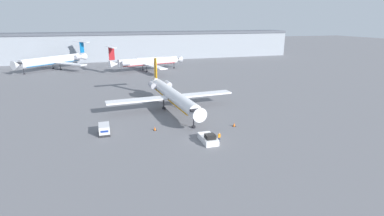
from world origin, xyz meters
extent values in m
plane|color=slate|center=(0.00, 0.00, 0.00)|extent=(600.00, 600.00, 0.00)
cube|color=#8C939E|center=(0.00, 120.00, 6.60)|extent=(180.00, 16.00, 13.20)
cube|color=#4C515B|center=(0.00, 120.00, 13.80)|extent=(180.00, 16.80, 1.20)
cylinder|color=white|center=(-1.11, 19.99, 3.57)|extent=(4.73, 27.67, 2.83)
cone|color=white|center=(-0.08, 5.13, 3.57)|extent=(2.98, 2.45, 2.83)
cube|color=black|center=(-0.14, 6.03, 4.06)|extent=(2.45, 0.87, 0.44)
cone|color=white|center=(-2.18, 35.28, 3.57)|extent=(2.76, 3.28, 2.55)
cube|color=orange|center=(-1.11, 19.99, 2.65)|extent=(4.26, 24.90, 0.20)
cube|color=white|center=(7.10, 21.94, 2.93)|extent=(14.00, 4.02, 0.36)
cube|color=white|center=(-9.51, 20.79, 2.93)|extent=(14.00, 4.02, 0.36)
cylinder|color=#ADADB7|center=(0.19, 31.68, 3.92)|extent=(1.77, 3.34, 1.55)
cylinder|color=#ADADB7|center=(-4.02, 31.38, 3.92)|extent=(1.77, 3.34, 1.55)
cube|color=orange|center=(-2.22, 35.90, 7.81)|extent=(0.39, 2.21, 5.65)
cube|color=white|center=(-2.22, 35.90, 10.64)|extent=(10.28, 2.50, 0.20)
cylinder|color=black|center=(-0.23, 7.25, 1.08)|extent=(0.24, 0.24, 2.15)
cylinder|color=black|center=(-0.23, 7.25, 0.20)|extent=(0.80, 0.80, 0.40)
cylinder|color=black|center=(-3.08, 21.84, 1.08)|extent=(0.24, 0.24, 2.15)
cylinder|color=black|center=(-3.08, 21.84, 0.20)|extent=(0.80, 0.80, 0.40)
cylinder|color=black|center=(0.58, 22.09, 1.08)|extent=(0.24, 0.24, 2.15)
cylinder|color=black|center=(0.58, 22.09, 0.20)|extent=(0.80, 0.80, 0.40)
cube|color=silver|center=(0.04, -0.23, 0.53)|extent=(2.33, 4.79, 1.06)
cube|color=black|center=(0.04, -1.28, 1.41)|extent=(1.63, 1.72, 0.70)
cube|color=black|center=(0.04, 2.07, 0.37)|extent=(2.10, 0.30, 0.64)
cube|color=#232326|center=(-17.13, 9.02, 0.23)|extent=(1.93, 3.60, 0.45)
cube|color=silver|center=(-17.13, 9.02, 1.16)|extent=(1.93, 3.60, 1.41)
cube|color=navy|center=(-17.13, 7.20, 1.16)|extent=(1.35, 0.04, 0.36)
cube|color=#232838|center=(1.94, -0.72, 0.40)|extent=(0.32, 0.20, 0.80)
cube|color=orange|center=(1.94, -0.72, 1.11)|extent=(0.40, 0.24, 0.63)
sphere|color=tan|center=(1.94, -0.72, 1.54)|extent=(0.23, 0.23, 0.23)
cube|color=black|center=(-7.80, 8.16, 0.02)|extent=(0.61, 0.61, 0.04)
cone|color=orange|center=(-7.80, 8.16, 0.40)|extent=(0.44, 0.44, 0.72)
cube|color=black|center=(7.80, 5.68, 0.02)|extent=(0.65, 0.65, 0.04)
cone|color=orange|center=(7.80, 5.68, 0.39)|extent=(0.46, 0.46, 0.70)
cylinder|color=white|center=(-36.05, 93.46, 3.93)|extent=(22.48, 21.26, 3.64)
cone|color=white|center=(-47.12, 83.17, 3.93)|extent=(4.61, 4.65, 3.64)
cube|color=black|center=(-46.27, 83.96, 4.57)|extent=(2.62, 2.74, 0.44)
cone|color=white|center=(-24.59, 104.12, 3.93)|extent=(5.16, 5.12, 3.28)
cube|color=#0C5999|center=(-36.05, 93.46, 2.75)|extent=(20.23, 19.13, 0.20)
cube|color=white|center=(-28.30, 87.12, 3.11)|extent=(13.37, 14.04, 0.36)
cube|color=white|center=(-41.81, 101.65, 3.11)|extent=(13.37, 14.04, 0.36)
cylinder|color=#ADADB7|center=(-25.80, 99.28, 4.38)|extent=(3.56, 3.51, 2.00)
cylinder|color=#ADADB7|center=(-29.50, 103.26, 4.38)|extent=(3.56, 3.51, 2.00)
cube|color=#0C5999|center=(-24.00, 104.66, 8.25)|extent=(1.77, 1.67, 5.00)
cube|color=white|center=(-24.00, 104.66, 10.75)|extent=(7.45, 7.82, 0.20)
cylinder|color=black|center=(-45.32, 84.84, 1.05)|extent=(0.24, 0.24, 2.11)
cylinder|color=black|center=(-45.32, 84.84, 0.20)|extent=(0.80, 0.80, 0.40)
cylinder|color=black|center=(-36.22, 96.53, 1.05)|extent=(0.24, 0.24, 2.11)
cylinder|color=black|center=(-36.22, 96.53, 0.20)|extent=(0.80, 0.80, 0.40)
cylinder|color=black|center=(-33.00, 93.06, 1.05)|extent=(0.24, 0.24, 2.11)
cylinder|color=black|center=(-33.00, 93.06, 0.20)|extent=(0.80, 0.80, 0.40)
cylinder|color=white|center=(2.93, 79.27, 3.76)|extent=(25.75, 9.20, 3.28)
cone|color=white|center=(16.69, 82.58, 3.76)|extent=(3.32, 3.81, 3.28)
cube|color=black|center=(15.67, 82.34, 4.34)|extent=(1.33, 2.88, 0.44)
cone|color=white|center=(-11.32, 75.84, 3.76)|extent=(4.20, 3.72, 2.96)
cube|color=maroon|center=(2.93, 79.27, 2.70)|extent=(23.17, 8.28, 0.20)
cube|color=white|center=(-0.53, 88.13, 3.02)|extent=(6.75, 15.88, 0.36)
cube|color=white|center=(3.88, 69.81, 3.02)|extent=(6.75, 15.88, 0.36)
cylinder|color=#ADADB7|center=(-8.16, 79.22, 4.17)|extent=(3.38, 2.65, 2.00)
cylinder|color=#ADADB7|center=(-6.97, 74.28, 4.17)|extent=(3.38, 2.65, 2.00)
cube|color=maroon|center=(-12.02, 75.67, 7.90)|extent=(2.20, 0.75, 5.00)
cube|color=white|center=(-12.02, 75.67, 10.40)|extent=(3.85, 9.17, 0.20)
cylinder|color=black|center=(14.44, 82.04, 1.06)|extent=(0.24, 0.24, 2.12)
cylinder|color=black|center=(14.44, 82.04, 0.20)|extent=(0.80, 0.80, 0.40)
cylinder|color=black|center=(1.59, 76.75, 1.06)|extent=(0.24, 0.24, 2.12)
cylinder|color=black|center=(1.59, 76.75, 0.20)|extent=(0.80, 0.80, 0.40)
cylinder|color=black|center=(0.60, 80.90, 1.06)|extent=(0.24, 0.24, 2.12)
cylinder|color=black|center=(0.60, 80.90, 0.20)|extent=(0.80, 0.80, 0.40)
camera|label=1|loc=(-17.06, -45.73, 20.49)|focal=28.00mm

